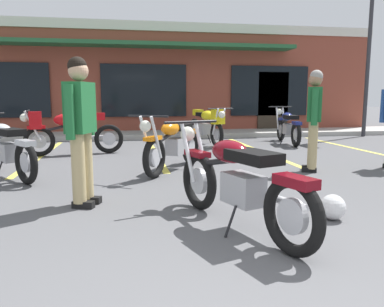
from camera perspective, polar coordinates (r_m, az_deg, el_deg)
ground_plane at (r=5.03m, az=-2.23°, el=-5.80°), size 80.00×80.00×0.00m
sidewalk_kerb at (r=12.12m, az=-6.88°, el=2.86°), size 22.00×1.80×0.14m
brick_storefront_building at (r=15.63m, az=-7.73°, el=10.56°), size 16.28×6.59×3.66m
painted_stall_lines at (r=8.56m, az=-5.53°, el=0.12°), size 9.78×4.80×0.01m
motorcycle_foreground_classic at (r=3.61m, az=6.69°, el=-3.99°), size 1.02×2.03×0.98m
motorcycle_black_cruiser at (r=8.56m, az=-17.94°, el=3.29°), size 2.10×0.77×0.98m
motorcycle_silver_naked at (r=10.00m, az=2.24°, el=4.38°), size 0.83×2.09×0.98m
motorcycle_blue_standard at (r=10.50m, az=14.19°, el=3.96°), size 0.73×2.10×0.98m
motorcycle_orange_scrambler at (r=6.44m, az=-2.78°, el=1.54°), size 1.37×1.85×0.98m
motorcycle_cream_vintage at (r=6.55m, az=-26.15°, el=0.80°), size 1.46×1.81×0.98m
person_in_shorts_foreground at (r=4.44m, az=-16.35°, el=4.43°), size 0.37×0.60×1.68m
person_by_back_row at (r=6.62m, az=17.80°, el=5.58°), size 0.39×0.58×1.68m
helmet_on_pavement at (r=4.15m, az=20.30°, el=-7.53°), size 0.26×0.26×0.26m
parking_lot_lamp_post at (r=13.35m, az=25.44°, el=16.96°), size 0.24×0.76×5.30m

